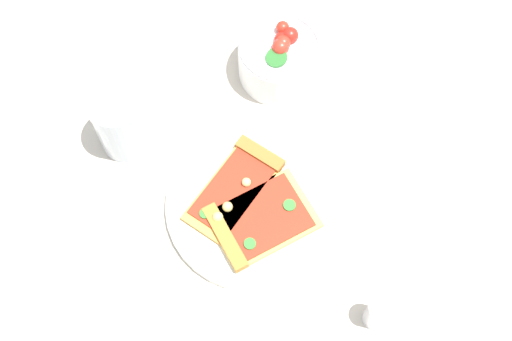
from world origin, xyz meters
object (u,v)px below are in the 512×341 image
at_px(salad_bowl, 280,57).
at_px(soda_glass, 123,123).
at_px(pizza_slice_near, 237,185).
at_px(plate, 254,207).
at_px(pizza_slice_far, 256,222).
at_px(pepper_shaker, 378,312).

relative_size(salad_bowl, soda_glass, 1.15).
bearing_deg(pizza_slice_near, plate, 24.96).
height_order(pizza_slice_near, pizza_slice_far, pizza_slice_near).
distance_m(pizza_slice_near, salad_bowl, 0.21).
bearing_deg(pepper_shaker, soda_glass, -143.81).
relative_size(pizza_slice_far, salad_bowl, 1.23).
height_order(plate, pizza_slice_far, pizza_slice_far).
xyz_separation_m(pizza_slice_near, salad_bowl, (-0.18, 0.12, 0.02)).
distance_m(salad_bowl, soda_glass, 0.26).
distance_m(plate, pepper_shaker, 0.23).
relative_size(plate, pizza_slice_near, 1.50).
distance_m(pizza_slice_far, salad_bowl, 0.26).
distance_m(pizza_slice_far, pepper_shaker, 0.20).
xyz_separation_m(plate, pizza_slice_near, (-0.03, -0.02, 0.01)).
bearing_deg(pizza_slice_far, pizza_slice_near, -170.12).
bearing_deg(soda_glass, salad_bowl, 101.52).
bearing_deg(pepper_shaker, plate, -150.77).
xyz_separation_m(pizza_slice_near, soda_glass, (-0.13, -0.13, 0.03)).
bearing_deg(plate, pizza_slice_far, -9.48).
relative_size(pizza_slice_near, pizza_slice_far, 1.06).
bearing_deg(pepper_shaker, salad_bowl, -179.04).
relative_size(pizza_slice_near, salad_bowl, 1.30).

